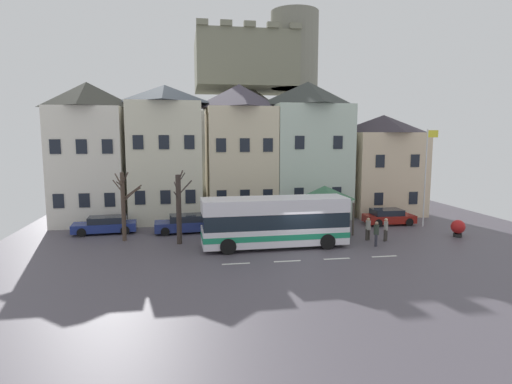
# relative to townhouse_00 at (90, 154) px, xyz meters

# --- Properties ---
(ground_plane) EXTENTS (40.00, 60.00, 0.07)m
(ground_plane) POSITION_rel_townhouse_00_xyz_m (14.98, -11.68, -5.79)
(ground_plane) COLOR #514B55
(townhouse_00) EXTENTS (5.65, 5.42, 11.53)m
(townhouse_00) POSITION_rel_townhouse_00_xyz_m (0.00, 0.00, 0.00)
(townhouse_00) COLOR silver
(townhouse_00) RESTS_ON ground_plane
(townhouse_01) EXTENTS (5.89, 6.30, 11.48)m
(townhouse_01) POSITION_rel_townhouse_00_xyz_m (6.14, 0.44, -0.03)
(townhouse_01) COLOR beige
(townhouse_01) RESTS_ON ground_plane
(townhouse_02) EXTENTS (5.74, 7.04, 11.70)m
(townhouse_02) POSITION_rel_townhouse_00_xyz_m (12.52, 0.81, 0.09)
(townhouse_02) COLOR beige
(townhouse_02) RESTS_ON ground_plane
(townhouse_03) EXTENTS (6.62, 6.86, 12.03)m
(townhouse_03) POSITION_rel_townhouse_00_xyz_m (18.74, 0.72, 0.25)
(townhouse_03) COLOR silver
(townhouse_03) RESTS_ON ground_plane
(townhouse_04) EXTENTS (6.47, 5.88, 9.12)m
(townhouse_04) POSITION_rel_townhouse_00_xyz_m (25.85, 0.23, -1.20)
(townhouse_04) COLOR beige
(townhouse_04) RESTS_ON ground_plane
(hilltop_castle) EXTENTS (42.12, 42.12, 22.85)m
(hilltop_castle) POSITION_rel_townhouse_00_xyz_m (15.64, 20.83, 1.98)
(hilltop_castle) COLOR #5D5A4E
(hilltop_castle) RESTS_ON ground_plane
(transit_bus) EXTENTS (9.51, 2.82, 3.25)m
(transit_bus) POSITION_rel_townhouse_00_xyz_m (13.40, -10.28, -4.13)
(transit_bus) COLOR white
(transit_bus) RESTS_ON ground_plane
(bus_shelter) EXTENTS (3.60, 3.60, 3.50)m
(bus_shelter) POSITION_rel_townhouse_00_xyz_m (18.06, -6.40, -2.84)
(bus_shelter) COLOR #473D33
(bus_shelter) RESTS_ON ground_plane
(parked_car_00) EXTENTS (4.55, 2.16, 1.34)m
(parked_car_00) POSITION_rel_townhouse_00_xyz_m (7.68, -5.02, -5.10)
(parked_car_00) COLOR navy
(parked_car_00) RESTS_ON ground_plane
(parked_car_01) EXTENTS (4.01, 2.07, 1.26)m
(parked_car_01) POSITION_rel_townhouse_00_xyz_m (24.12, -4.79, -5.14)
(parked_car_01) COLOR maroon
(parked_car_01) RESTS_ON ground_plane
(parked_car_02) EXTENTS (4.66, 2.12, 1.25)m
(parked_car_02) POSITION_rel_townhouse_00_xyz_m (1.78, -4.34, -5.14)
(parked_car_02) COLOR navy
(parked_car_02) RESTS_ON ground_plane
(pedestrian_00) EXTENTS (0.33, 0.33, 1.65)m
(pedestrian_00) POSITION_rel_townhouse_00_xyz_m (20.03, -11.17, -4.84)
(pedestrian_00) COLOR #2D2D38
(pedestrian_00) RESTS_ON ground_plane
(pedestrian_01) EXTENTS (0.33, 0.31, 1.60)m
(pedestrian_01) POSITION_rel_townhouse_00_xyz_m (21.30, -9.98, -4.95)
(pedestrian_01) COLOR #38332D
(pedestrian_01) RESTS_ON ground_plane
(pedestrian_02) EXTENTS (0.37, 0.35, 1.58)m
(pedestrian_02) POSITION_rel_townhouse_00_xyz_m (20.19, -9.55, -4.89)
(pedestrian_02) COLOR #38332D
(pedestrian_02) RESTS_ON ground_plane
(public_bench) EXTENTS (1.42, 0.48, 0.87)m
(public_bench) POSITION_rel_townhouse_00_xyz_m (18.39, -4.04, -5.30)
(public_bench) COLOR #33473D
(public_bench) RESTS_ON ground_plane
(flagpole) EXTENTS (0.95, 0.10, 7.73)m
(flagpole) POSITION_rel_townhouse_00_xyz_m (26.51, -6.10, -1.32)
(flagpole) COLOR silver
(flagpole) RESTS_ON ground_plane
(harbour_buoy) EXTENTS (0.99, 0.99, 1.24)m
(harbour_buoy) POSITION_rel_townhouse_00_xyz_m (26.97, -9.73, -5.07)
(harbour_buoy) COLOR black
(harbour_buoy) RESTS_ON ground_plane
(bare_tree_00) EXTENTS (1.22, 1.66, 4.92)m
(bare_tree_00) POSITION_rel_townhouse_00_xyz_m (7.27, -8.41, -3.33)
(bare_tree_00) COLOR #382D28
(bare_tree_00) RESTS_ON ground_plane
(bare_tree_01) EXTENTS (1.96, 1.95, 4.85)m
(bare_tree_01) POSITION_rel_townhouse_00_xyz_m (3.53, -6.95, -3.18)
(bare_tree_01) COLOR #47382D
(bare_tree_01) RESTS_ON ground_plane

